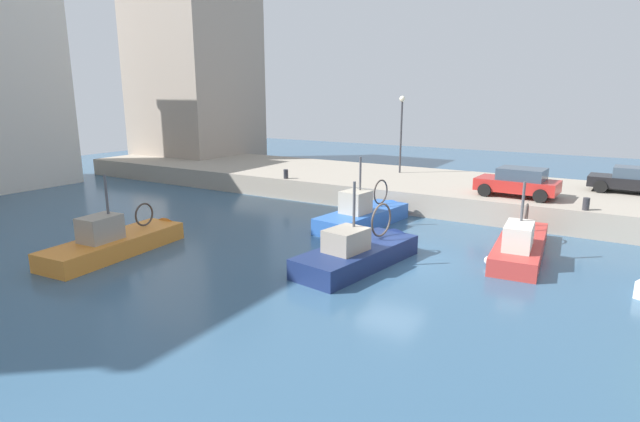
% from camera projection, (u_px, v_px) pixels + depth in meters
% --- Properties ---
extents(water_surface, '(80.00, 80.00, 0.00)m').
position_uv_depth(water_surface, '(391.00, 260.00, 19.03)').
color(water_surface, '#335675').
rests_on(water_surface, ground).
extents(quay_wall, '(9.00, 56.00, 1.20)m').
position_uv_depth(quay_wall, '(471.00, 194.00, 28.47)').
color(quay_wall, '#9E9384').
rests_on(quay_wall, ground).
extents(fishing_boat_navy, '(6.45, 2.89, 4.04)m').
position_uv_depth(fishing_boat_navy, '(363.00, 260.00, 18.61)').
color(fishing_boat_navy, navy).
rests_on(fishing_boat_navy, ground).
extents(fishing_boat_blue, '(6.54, 2.65, 4.16)m').
position_uv_depth(fishing_boat_blue, '(366.00, 222.00, 24.12)').
color(fishing_boat_blue, '#2D60B7').
rests_on(fishing_boat_blue, ground).
extents(fishing_boat_orange, '(6.74, 2.28, 4.01)m').
position_uv_depth(fishing_boat_orange, '(123.00, 248.00, 20.02)').
color(fishing_boat_orange, orange).
rests_on(fishing_boat_orange, ground).
extents(fishing_boat_red, '(7.05, 2.09, 3.77)m').
position_uv_depth(fishing_boat_red, '(520.00, 250.00, 19.79)').
color(fishing_boat_red, '#BC3833').
rests_on(fishing_boat_red, ground).
extents(parked_car_black, '(2.05, 4.18, 1.33)m').
position_uv_depth(parked_car_black, '(635.00, 180.00, 25.37)').
color(parked_car_black, black).
rests_on(parked_car_black, quay_wall).
extents(parked_car_red, '(2.26, 3.92, 1.42)m').
position_uv_depth(parked_car_red, '(518.00, 182.00, 24.59)').
color(parked_car_red, red).
rests_on(parked_car_red, quay_wall).
extents(mooring_bollard_mid, '(0.28, 0.28, 0.55)m').
position_uv_depth(mooring_bollard_mid, '(586.00, 204.00, 21.79)').
color(mooring_bollard_mid, '#2D2D33').
rests_on(mooring_bollard_mid, quay_wall).
extents(mooring_bollard_north, '(0.28, 0.28, 0.55)m').
position_uv_depth(mooring_bollard_north, '(286.00, 174.00, 29.84)').
color(mooring_bollard_north, '#2D2D33').
rests_on(mooring_bollard_north, quay_wall).
extents(quay_streetlamp, '(0.36, 0.36, 4.83)m').
position_uv_depth(quay_streetlamp, '(401.00, 121.00, 31.36)').
color(quay_streetlamp, '#38383D').
rests_on(quay_streetlamp, quay_wall).
extents(waterfront_building_west, '(8.68, 8.58, 15.35)m').
position_uv_depth(waterfront_building_west, '(195.00, 75.00, 41.79)').
color(waterfront_building_west, '#A39384').
rests_on(waterfront_building_west, ground).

